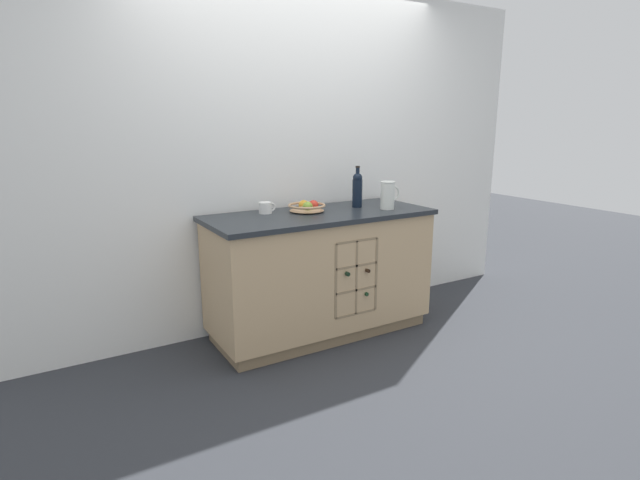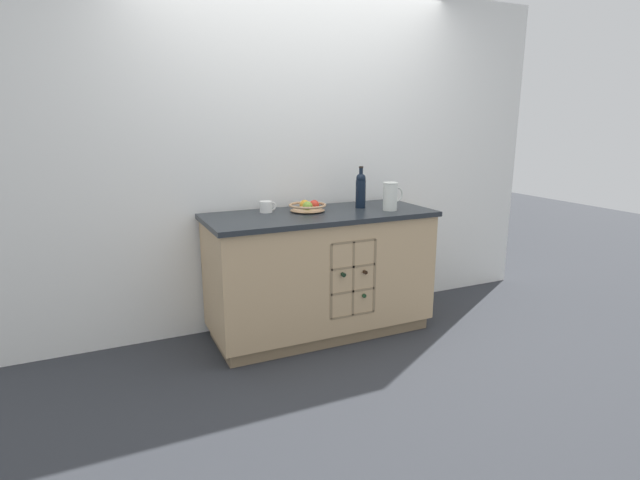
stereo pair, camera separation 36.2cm
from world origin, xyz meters
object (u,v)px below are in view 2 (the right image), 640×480
white_pitcher (391,196)px  standing_wine_bottle (361,189)px  fruit_bowl (308,206)px  ceramic_mug (266,207)px

white_pitcher → standing_wine_bottle: 0.24m
standing_wine_bottle → fruit_bowl: bearing=177.0°
ceramic_mug → standing_wine_bottle: bearing=-9.4°
white_pitcher → standing_wine_bottle: size_ratio=0.66×
standing_wine_bottle → ceramic_mug: bearing=170.6°
white_pitcher → ceramic_mug: white_pitcher is taller
white_pitcher → ceramic_mug: 0.91m
ceramic_mug → standing_wine_bottle: (0.71, -0.12, 0.10)m
white_pitcher → ceramic_mug: (-0.86, 0.30, -0.07)m
ceramic_mug → fruit_bowl: bearing=-18.6°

